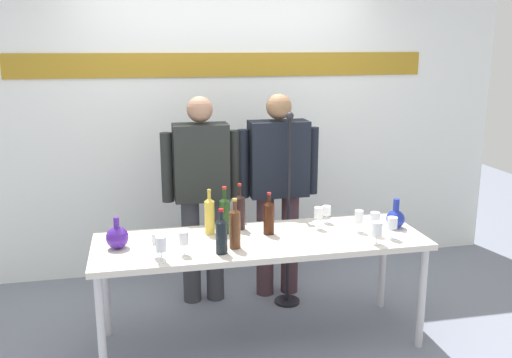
% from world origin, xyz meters
% --- Properties ---
extents(ground_plane, '(10.00, 10.00, 0.00)m').
position_xyz_m(ground_plane, '(0.00, 0.00, 0.00)').
color(ground_plane, slate).
extents(back_wall, '(5.11, 0.11, 3.00)m').
position_xyz_m(back_wall, '(0.00, 1.43, 1.50)').
color(back_wall, white).
rests_on(back_wall, ground).
extents(display_table, '(2.19, 0.71, 0.75)m').
position_xyz_m(display_table, '(0.00, 0.00, 0.69)').
color(display_table, silver).
rests_on(display_table, ground).
extents(decanter_blue_left, '(0.14, 0.14, 0.20)m').
position_xyz_m(decanter_blue_left, '(-0.92, 0.02, 0.82)').
color(decanter_blue_left, '#472092').
rests_on(decanter_blue_left, display_table).
extents(decanter_blue_right, '(0.13, 0.13, 0.21)m').
position_xyz_m(decanter_blue_right, '(0.97, 0.02, 0.82)').
color(decanter_blue_right, '#1B2B96').
rests_on(decanter_blue_right, display_table).
extents(presenter_left, '(0.60, 0.22, 1.63)m').
position_xyz_m(presenter_left, '(-0.30, 0.72, 0.93)').
color(presenter_left, '#34363B').
rests_on(presenter_left, ground).
extents(presenter_right, '(0.65, 0.22, 1.63)m').
position_xyz_m(presenter_right, '(0.30, 0.72, 0.94)').
color(presenter_right, '#412A30').
rests_on(presenter_right, ground).
extents(wine_bottle_0, '(0.07, 0.07, 0.31)m').
position_xyz_m(wine_bottle_0, '(-0.32, 0.17, 0.88)').
color(wine_bottle_0, gold).
rests_on(wine_bottle_0, display_table).
extents(wine_bottle_1, '(0.07, 0.07, 0.29)m').
position_xyz_m(wine_bottle_1, '(0.07, 0.08, 0.87)').
color(wine_bottle_1, '#351509').
rests_on(wine_bottle_1, display_table).
extents(wine_bottle_2, '(0.07, 0.07, 0.32)m').
position_xyz_m(wine_bottle_2, '(-0.20, -0.13, 0.89)').
color(wine_bottle_2, '#542F19').
rests_on(wine_bottle_2, display_table).
extents(wine_bottle_3, '(0.07, 0.07, 0.33)m').
position_xyz_m(wine_bottle_3, '(-0.22, 0.15, 0.88)').
color(wine_bottle_3, '#1C3B15').
rests_on(wine_bottle_3, display_table).
extents(wine_bottle_4, '(0.07, 0.07, 0.29)m').
position_xyz_m(wine_bottle_4, '(-0.29, -0.21, 0.87)').
color(wine_bottle_4, black).
rests_on(wine_bottle_4, display_table).
extents(wine_bottle_5, '(0.08, 0.08, 0.33)m').
position_xyz_m(wine_bottle_5, '(-0.10, 0.22, 0.88)').
color(wine_bottle_5, black).
rests_on(wine_bottle_5, display_table).
extents(wine_glass_left_0, '(0.06, 0.06, 0.15)m').
position_xyz_m(wine_glass_left_0, '(-0.68, -0.19, 0.86)').
color(wine_glass_left_0, white).
rests_on(wine_glass_left_0, display_table).
extents(wine_glass_left_1, '(0.07, 0.07, 0.16)m').
position_xyz_m(wine_glass_left_1, '(-0.66, -0.28, 0.86)').
color(wine_glass_left_1, white).
rests_on(wine_glass_left_1, display_table).
extents(wine_glass_left_2, '(0.06, 0.06, 0.15)m').
position_xyz_m(wine_glass_left_2, '(-0.52, -0.19, 0.85)').
color(wine_glass_left_2, white).
rests_on(wine_glass_left_2, display_table).
extents(wine_glass_right_0, '(0.07, 0.07, 0.15)m').
position_xyz_m(wine_glass_right_0, '(0.85, -0.19, 0.85)').
color(wine_glass_right_0, white).
rests_on(wine_glass_right_0, display_table).
extents(wine_glass_right_1, '(0.06, 0.06, 0.13)m').
position_xyz_m(wine_glass_right_1, '(0.53, 0.22, 0.84)').
color(wine_glass_right_1, white).
rests_on(wine_glass_right_1, display_table).
extents(wine_glass_right_2, '(0.06, 0.06, 0.15)m').
position_xyz_m(wine_glass_right_2, '(0.69, -0.01, 0.85)').
color(wine_glass_right_2, white).
rests_on(wine_glass_right_2, display_table).
extents(wine_glass_right_3, '(0.07, 0.07, 0.15)m').
position_xyz_m(wine_glass_right_3, '(0.70, -0.26, 0.85)').
color(wine_glass_right_3, white).
rests_on(wine_glass_right_3, display_table).
extents(wine_glass_right_4, '(0.06, 0.06, 0.16)m').
position_xyz_m(wine_glass_right_4, '(0.76, -0.10, 0.86)').
color(wine_glass_right_4, white).
rests_on(wine_glass_right_4, display_table).
extents(wine_glass_right_5, '(0.06, 0.06, 0.16)m').
position_xyz_m(wine_glass_right_5, '(0.44, 0.11, 0.86)').
color(wine_glass_right_5, white).
rests_on(wine_glass_right_5, display_table).
extents(microphone_stand, '(0.20, 0.20, 1.52)m').
position_xyz_m(microphone_stand, '(0.33, 0.52, 0.51)').
color(microphone_stand, black).
rests_on(microphone_stand, ground).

